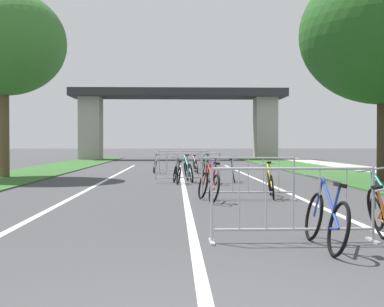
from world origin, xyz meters
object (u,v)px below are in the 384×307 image
Objects in this scene: bicycle_green_0 at (205,166)px; bicycle_red_9 at (209,186)px; crowd_barrier_fourth at (184,162)px; bicycle_white_5 at (155,166)px; crowd_barrier_second at (248,178)px; bicycle_blue_8 at (326,220)px; bicycle_silver_2 at (195,165)px; tree_right_cypress_far at (383,34)px; tree_left_oak_near at (3,43)px; crowd_barrier_third at (188,168)px; bicycle_green_10 at (233,172)px; bicycle_teal_11 at (188,171)px; crowd_barrier_nearest at (293,205)px; bicycle_purple_3 at (213,173)px; bicycle_black_7 at (177,174)px; bicycle_yellow_4 at (271,183)px.

bicycle_red_9 is at bearing -100.32° from bicycle_green_0.
crowd_barrier_fourth is 1.35× the size of bicycle_green_0.
crowd_barrier_second is at bearing 98.41° from bicycle_white_5.
crowd_barrier_fourth is 17.17m from bicycle_blue_8.
bicycle_green_0 is 16.72m from bicycle_blue_8.
bicycle_white_5 is 0.89× the size of bicycle_blue_8.
bicycle_green_0 is 0.98m from bicycle_silver_2.
tree_right_cypress_far is 3.31× the size of crowd_barrier_second.
crowd_barrier_fourth is at bearing 150.60° from bicycle_green_0.
tree_left_oak_near is 9.26m from crowd_barrier_third.
tree_right_cypress_far reaches higher than bicycle_green_10.
tree_left_oak_near is 13.03m from crowd_barrier_second.
crowd_barrier_fourth is (7.30, 2.74, -4.90)m from tree_left_oak_near.
bicycle_teal_11 is at bearing 102.38° from crowd_barrier_second.
bicycle_red_9 is (-0.56, -11.15, 0.00)m from bicycle_green_0.
tree_right_cypress_far is at bearing -39.53° from crowd_barrier_fourth.
crowd_barrier_second is 1.34× the size of bicycle_green_0.
tree_right_cypress_far is at bearing -49.21° from bicycle_green_0.
crowd_barrier_second and crowd_barrier_third have the same top height.
crowd_barrier_nearest is 10.60m from bicycle_purple_3.
crowd_barrier_nearest is at bearing -117.47° from tree_right_cypress_far.
crowd_barrier_second is 1.00× the size of crowd_barrier_fourth.
tree_left_oak_near is at bearing 121.54° from crowd_barrier_nearest.
bicycle_green_10 is at bearing -71.81° from crowd_barrier_fourth.
crowd_barrier_nearest is 0.99× the size of crowd_barrier_fourth.
bicycle_green_10 is (0.28, 5.97, -0.17)m from crowd_barrier_second.
crowd_barrier_nearest is 1.35× the size of bicycle_silver_2.
bicycle_black_7 is 0.95m from bicycle_teal_11.
bicycle_red_9 reaches higher than bicycle_white_5.
tree_right_cypress_far is 7.79m from bicycle_purple_3.
bicycle_white_5 is (-1.39, 6.10, -0.16)m from crowd_barrier_third.
bicycle_black_7 is at bearing -122.97° from bicycle_teal_11.
tree_right_cypress_far is 13.48m from bicycle_blue_8.
crowd_barrier_nearest is at bearing 127.32° from bicycle_blue_8.
crowd_barrier_second is 11.19m from crowd_barrier_fourth.
bicycle_black_7 is at bearing -178.51° from tree_right_cypress_far.
crowd_barrier_nearest is at bearing -91.14° from bicycle_silver_2.
bicycle_silver_2 is (0.54, 0.50, -0.16)m from crowd_barrier_fourth.
tree_right_cypress_far is 8.48m from bicycle_yellow_4.
tree_right_cypress_far is 4.92× the size of bicycle_white_5.
bicycle_teal_11 is at bearing 95.78° from crowd_barrier_nearest.
bicycle_teal_11 is (-1.51, 12.04, 0.00)m from bicycle_blue_8.
crowd_barrier_fourth reaches higher than bicycle_green_10.
tree_right_cypress_far reaches higher than crowd_barrier_second.
crowd_barrier_nearest is (8.55, -13.92, -4.90)m from tree_left_oak_near.
crowd_barrier_third is 1.37× the size of bicycle_red_9.
bicycle_silver_2 is at bearing 104.30° from bicycle_yellow_4.
bicycle_purple_3 is at bearing 110.79° from bicycle_yellow_4.
bicycle_purple_3 is at bearing -176.76° from tree_right_cypress_far.
bicycle_green_10 is (0.44, 11.52, -0.17)m from crowd_barrier_nearest.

